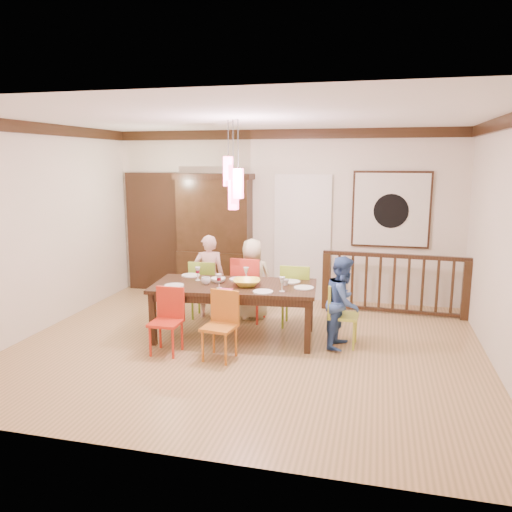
% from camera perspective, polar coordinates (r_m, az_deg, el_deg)
% --- Properties ---
extents(floor, '(6.00, 6.00, 0.00)m').
position_cam_1_polar(floor, '(6.61, -1.14, -10.34)').
color(floor, '#9A7B4A').
rests_on(floor, ground).
extents(ceiling, '(6.00, 6.00, 0.00)m').
position_cam_1_polar(ceiling, '(6.18, -1.25, 15.60)').
color(ceiling, white).
rests_on(ceiling, wall_back).
extents(wall_back, '(6.00, 0.00, 6.00)m').
position_cam_1_polar(wall_back, '(8.65, 3.09, 4.63)').
color(wall_back, beige).
rests_on(wall_back, floor).
extents(wall_left, '(0.00, 5.00, 5.00)m').
position_cam_1_polar(wall_left, '(7.57, -23.72, 2.82)').
color(wall_left, beige).
rests_on(wall_left, floor).
extents(wall_right, '(0.00, 5.00, 5.00)m').
position_cam_1_polar(wall_right, '(6.19, 26.75, 0.95)').
color(wall_right, beige).
rests_on(wall_right, floor).
extents(crown_molding, '(6.00, 5.00, 0.16)m').
position_cam_1_polar(crown_molding, '(6.17, -1.24, 14.86)').
color(crown_molding, black).
rests_on(crown_molding, wall_back).
extents(panel_door, '(1.04, 0.07, 2.24)m').
position_cam_1_polar(panel_door, '(9.40, -11.54, 2.46)').
color(panel_door, black).
rests_on(panel_door, wall_back).
extents(white_doorway, '(0.97, 0.05, 2.22)m').
position_cam_1_polar(white_doorway, '(8.61, 5.31, 1.88)').
color(white_doorway, silver).
rests_on(white_doorway, wall_back).
extents(painting, '(1.25, 0.06, 1.25)m').
position_cam_1_polar(painting, '(8.45, 15.18, 5.13)').
color(painting, black).
rests_on(painting, wall_back).
extents(pendant_cluster, '(0.27, 0.21, 1.14)m').
position_cam_1_polar(pendant_cluster, '(6.52, -2.60, 8.36)').
color(pendant_cluster, '#F94A79').
rests_on(pendant_cluster, ceiling).
extents(dining_table, '(2.26, 1.20, 0.75)m').
position_cam_1_polar(dining_table, '(6.74, -2.49, -3.94)').
color(dining_table, black).
rests_on(dining_table, floor).
extents(chair_far_left, '(0.42, 0.42, 0.90)m').
position_cam_1_polar(chair_far_left, '(7.69, -5.78, -3.28)').
color(chair_far_left, '#8CB833').
rests_on(chair_far_left, floor).
extents(chair_far_mid, '(0.48, 0.48, 0.98)m').
position_cam_1_polar(chair_far_mid, '(7.51, -0.76, -3.21)').
color(chair_far_mid, red).
rests_on(chair_far_mid, floor).
extents(chair_far_right, '(0.42, 0.42, 0.93)m').
position_cam_1_polar(chair_far_right, '(7.28, 4.65, -3.94)').
color(chair_far_right, '#89B12A').
rests_on(chair_far_right, floor).
extents(chair_near_left, '(0.37, 0.37, 0.82)m').
position_cam_1_polar(chair_near_left, '(6.35, -10.29, -6.91)').
color(chair_near_left, red).
rests_on(chair_near_left, floor).
extents(chair_near_mid, '(0.42, 0.42, 0.83)m').
position_cam_1_polar(chair_near_mid, '(6.09, -4.23, -7.50)').
color(chair_near_mid, '#BB681D').
rests_on(chair_near_mid, floor).
extents(chair_end_right, '(0.39, 0.39, 0.83)m').
position_cam_1_polar(chair_end_right, '(6.61, 10.00, -6.16)').
color(chair_end_right, '#B3C139').
rests_on(chair_end_right, floor).
extents(china_hutch, '(1.37, 0.46, 2.17)m').
position_cam_1_polar(china_hutch, '(8.80, -4.74, 2.34)').
color(china_hutch, black).
rests_on(china_hutch, floor).
extents(balustrade, '(2.25, 0.19, 0.96)m').
position_cam_1_polar(balustrade, '(8.13, 15.48, -2.97)').
color(balustrade, black).
rests_on(balustrade, floor).
extents(person_far_left, '(0.54, 0.44, 1.29)m').
position_cam_1_polar(person_far_left, '(7.68, -5.39, -2.32)').
color(person_far_left, '#FFC3C2').
rests_on(person_far_left, floor).
extents(person_far_mid, '(0.71, 0.59, 1.24)m').
position_cam_1_polar(person_far_mid, '(7.59, -0.42, -2.64)').
color(person_far_mid, beige).
rests_on(person_far_mid, floor).
extents(person_end_right, '(0.54, 0.65, 1.19)m').
position_cam_1_polar(person_end_right, '(6.54, 9.93, -5.21)').
color(person_end_right, '#38589D').
rests_on(person_end_right, floor).
extents(serving_bowl, '(0.44, 0.44, 0.09)m').
position_cam_1_polar(serving_bowl, '(6.63, -1.08, -3.06)').
color(serving_bowl, yellow).
rests_on(serving_bowl, dining_table).
extents(small_bowl, '(0.27, 0.27, 0.06)m').
position_cam_1_polar(small_bowl, '(6.84, -4.34, -2.77)').
color(small_bowl, white).
rests_on(small_bowl, dining_table).
extents(cup_left, '(0.16, 0.16, 0.10)m').
position_cam_1_polar(cup_left, '(6.75, -5.75, -2.83)').
color(cup_left, silver).
rests_on(cup_left, dining_table).
extents(cup_right, '(0.10, 0.10, 0.08)m').
position_cam_1_polar(cup_right, '(6.67, 3.39, -3.02)').
color(cup_right, silver).
rests_on(cup_right, dining_table).
extents(plate_far_left, '(0.26, 0.26, 0.01)m').
position_cam_1_polar(plate_far_left, '(7.27, -7.48, -2.20)').
color(plate_far_left, white).
rests_on(plate_far_left, dining_table).
extents(plate_far_mid, '(0.26, 0.26, 0.01)m').
position_cam_1_polar(plate_far_mid, '(6.98, -2.00, -2.65)').
color(plate_far_mid, white).
rests_on(plate_far_mid, dining_table).
extents(plate_far_right, '(0.26, 0.26, 0.01)m').
position_cam_1_polar(plate_far_right, '(6.86, 4.02, -2.93)').
color(plate_far_right, white).
rests_on(plate_far_right, dining_table).
extents(plate_near_left, '(0.26, 0.26, 0.01)m').
position_cam_1_polar(plate_near_left, '(6.72, -9.33, -3.34)').
color(plate_near_left, white).
rests_on(plate_near_left, dining_table).
extents(plate_near_mid, '(0.26, 0.26, 0.01)m').
position_cam_1_polar(plate_near_mid, '(6.32, 0.80, -4.10)').
color(plate_near_mid, white).
rests_on(plate_near_mid, dining_table).
extents(plate_end_right, '(0.26, 0.26, 0.01)m').
position_cam_1_polar(plate_end_right, '(6.55, 5.50, -3.62)').
color(plate_end_right, white).
rests_on(plate_end_right, dining_table).
extents(wine_glass_a, '(0.08, 0.08, 0.19)m').
position_cam_1_polar(wine_glass_a, '(6.96, -6.68, -2.03)').
color(wine_glass_a, '#590C19').
rests_on(wine_glass_a, dining_table).
extents(wine_glass_b, '(0.08, 0.08, 0.19)m').
position_cam_1_polar(wine_glass_b, '(6.90, -1.14, -2.07)').
color(wine_glass_b, silver).
rests_on(wine_glass_b, dining_table).
extents(wine_glass_c, '(0.08, 0.08, 0.19)m').
position_cam_1_polar(wine_glass_c, '(6.51, -4.25, -2.88)').
color(wine_glass_c, '#590C19').
rests_on(wine_glass_c, dining_table).
extents(wine_glass_d, '(0.08, 0.08, 0.19)m').
position_cam_1_polar(wine_glass_d, '(6.35, 2.99, -3.23)').
color(wine_glass_d, silver).
rests_on(wine_glass_d, dining_table).
extents(napkin, '(0.18, 0.14, 0.01)m').
position_cam_1_polar(napkin, '(6.40, -3.58, -3.92)').
color(napkin, '#D83359').
rests_on(napkin, dining_table).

